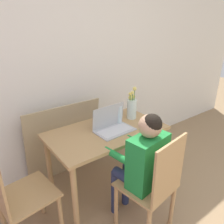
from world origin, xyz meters
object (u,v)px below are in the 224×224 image
laptop (112,125)px  flower_vase (132,107)px  chair_spare (17,196)px  water_bottle (119,114)px  person_seated (143,159)px  chair_occupied (153,186)px

laptop → flower_vase: bearing=14.5°
chair_spare → flower_vase: (1.26, 0.16, 0.37)m
water_bottle → person_seated: bearing=-109.8°
chair_occupied → person_seated: size_ratio=0.86×
person_seated → flower_vase: person_seated is taller
person_seated → laptop: 0.49m
laptop → flower_vase: (0.33, 0.10, 0.07)m
chair_spare → person_seated: (0.87, -0.41, 0.19)m
person_seated → water_bottle: (0.20, 0.55, 0.15)m
person_seated → water_bottle: person_seated is taller
flower_vase → water_bottle: flower_vase is taller
chair_spare → person_seated: size_ratio=0.86×
chair_spare → flower_vase: size_ratio=2.65×
chair_occupied → chair_spare: (-0.89, 0.53, 0.00)m
chair_spare → laptop: bearing=-93.5°
laptop → water_bottle: size_ratio=1.77×
chair_spare → flower_vase: bearing=-90.0°
chair_spare → water_bottle: (1.07, 0.14, 0.34)m
water_bottle → chair_occupied: bearing=-105.3°
chair_occupied → flower_vase: size_ratio=2.65×
person_seated → water_bottle: size_ratio=5.07×
chair_spare → flower_vase: flower_vase is taller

